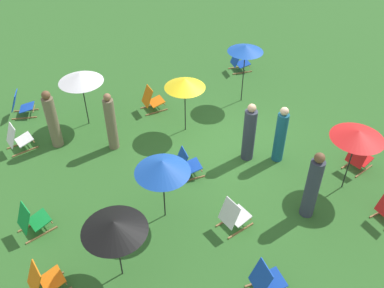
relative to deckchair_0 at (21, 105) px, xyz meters
name	(u,v)px	position (x,y,z in m)	size (l,w,h in m)	color
ground_plane	(230,147)	(-4.11, -5.24, -0.37)	(40.00, 40.00, 0.00)	#2D6026
deckchair_0	(21,105)	(0.00, 0.00, 0.00)	(0.65, 0.86, 0.83)	olive
deckchair_1	(18,139)	(-1.75, 0.27, 0.00)	(0.63, 0.85, 0.83)	olive
deckchair_2	(234,216)	(-6.73, -3.91, 0.00)	(0.62, 0.84, 0.83)	olive
deckchair_3	(359,158)	(-6.30, -7.92, 0.00)	(0.65, 0.86, 0.83)	olive
deckchair_4	(266,281)	(-8.47, -3.70, 0.00)	(0.51, 0.78, 0.83)	olive
deckchair_5	(239,62)	(-0.25, -7.66, 0.00)	(0.57, 0.81, 0.83)	olive
deckchair_7	(152,100)	(-1.39, -3.85, 0.00)	(0.52, 0.79, 0.83)	olive
deckchair_8	(32,220)	(-5.00, 0.31, 0.00)	(0.67, 0.86, 0.83)	olive
deckchair_9	(186,165)	(-4.69, -3.63, 0.00)	(0.52, 0.79, 0.83)	olive
deckchair_10	(44,281)	(-6.70, 0.30, 0.00)	(0.62, 0.84, 0.83)	olive
umbrella_0	(246,49)	(-2.07, -6.74, 1.50)	(1.11, 1.11, 1.98)	black
umbrella_1	(162,166)	(-5.77, -2.60, 1.19)	(1.25, 1.25, 1.72)	black
umbrella_2	(114,226)	(-6.91, -1.20, 1.14)	(1.28, 1.28, 1.63)	black
umbrella_3	(80,77)	(-1.31, -1.79, 1.25)	(1.29, 1.29, 1.76)	black
umbrella_4	(358,135)	(-6.72, -7.10, 1.33)	(1.27, 1.27, 1.81)	black
umbrella_5	(185,83)	(-2.81, -4.40, 1.25)	(1.17, 1.17, 1.77)	black
person_0	(111,123)	(-2.74, -2.20, 0.48)	(0.39, 0.39, 1.78)	#72664C
person_1	(52,120)	(-1.98, -0.74, 0.48)	(0.34, 0.34, 1.79)	#72664C
person_2	(280,136)	(-5.09, -6.18, 0.44)	(0.33, 0.33, 1.70)	#195972
person_3	(249,134)	(-4.70, -5.45, 0.46)	(0.38, 0.38, 1.76)	#333847
person_4	(312,187)	(-7.08, -5.72, 0.52)	(0.44, 0.44, 1.87)	#333847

